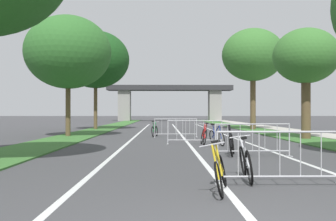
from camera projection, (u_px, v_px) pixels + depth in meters
The scene contains 21 objects.
grass_verge_left at pixel (105, 128), 33.45m from camera, with size 2.40×72.18×0.05m, color #386B2D.
grass_verge_right at pixel (247, 128), 33.62m from camera, with size 2.40×72.18×0.05m, color #386B2D.
sidewalk_path_right at pixel (272, 128), 33.65m from camera, with size 2.11×72.18×0.08m, color #ADA89E.
lane_stripe_center at pixel (180, 134), 24.88m from camera, with size 0.14×41.76×0.01m, color silver.
lane_stripe_right_lane at pixel (223, 134), 24.92m from camera, with size 0.14×41.76×0.01m, color silver.
lane_stripe_left_lane at pixel (138, 134), 24.85m from camera, with size 0.14×41.76×0.01m, color silver.
overpass_bridge at pixel (170, 96), 63.68m from camera, with size 20.63×3.41×5.87m.
tree_left_pine_far at pixel (68, 52), 22.08m from camera, with size 4.94×4.94×6.97m.
tree_left_oak_near at pixel (96, 60), 31.32m from camera, with size 5.50×5.50×8.06m.
tree_right_pine_near at pixel (306, 57), 19.94m from camera, with size 3.38×3.38×5.78m.
tree_right_oak_mid at pixel (253, 55), 30.85m from camera, with size 4.97×4.97×8.15m.
crowd_barrier_nearest at pixel (280, 159), 7.28m from camera, with size 2.44×0.45×1.05m.
crowd_barrier_second at pixel (253, 140), 12.10m from camera, with size 2.46×0.57×1.05m.
crowd_barrier_third at pixel (195, 132), 16.90m from camera, with size 2.46×0.59×1.05m.
crowd_barrier_fourth at pixel (176, 128), 21.70m from camera, with size 2.46×0.53×1.05m.
bicycle_red_0 at pixel (204, 136), 16.34m from camera, with size 0.55×1.68×0.97m.
bicycle_blue_1 at pixel (217, 137), 16.36m from camera, with size 0.52×1.67×0.92m.
bicycle_silver_2 at pixel (246, 162), 7.87m from camera, with size 0.45×1.66×0.93m.
bicycle_green_3 at pixel (155, 131), 22.23m from camera, with size 0.44×1.58×0.92m.
bicycle_yellow_4 at pixel (220, 172), 6.73m from camera, with size 0.67×1.60×0.92m.
bicycle_black_5 at pixel (232, 144), 12.48m from camera, with size 0.51×1.63×1.04m.
Camera 1 is at (-1.15, -4.00, 1.40)m, focal length 41.05 mm.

